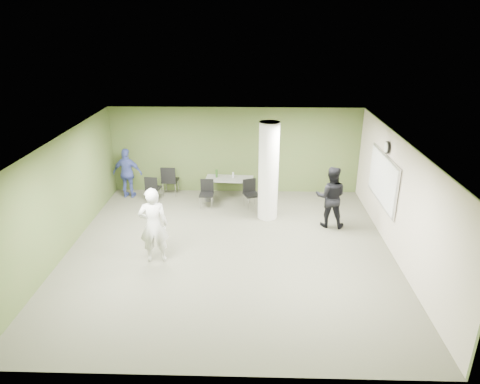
{
  "coord_description": "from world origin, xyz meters",
  "views": [
    {
      "loc": [
        0.53,
        -9.25,
        5.35
      ],
      "look_at": [
        0.24,
        1.0,
        1.18
      ],
      "focal_mm": 32.0,
      "sensor_mm": 36.0,
      "label": 1
    }
  ],
  "objects_px": {
    "chair_back_left": "(153,187)",
    "man_black": "(331,197)",
    "woman_white": "(154,225)",
    "man_blue": "(128,173)",
    "folding_table": "(229,180)"
  },
  "relations": [
    {
      "from": "woman_white",
      "to": "man_blue",
      "type": "bearing_deg",
      "value": -75.56
    },
    {
      "from": "woman_white",
      "to": "man_blue",
      "type": "height_order",
      "value": "woman_white"
    },
    {
      "from": "folding_table",
      "to": "woman_white",
      "type": "distance_m",
      "value": 4.1
    },
    {
      "from": "man_black",
      "to": "man_blue",
      "type": "height_order",
      "value": "man_black"
    },
    {
      "from": "folding_table",
      "to": "woman_white",
      "type": "relative_size",
      "value": 0.82
    },
    {
      "from": "chair_back_left",
      "to": "man_black",
      "type": "relative_size",
      "value": 0.49
    },
    {
      "from": "man_black",
      "to": "man_blue",
      "type": "relative_size",
      "value": 1.07
    },
    {
      "from": "chair_back_left",
      "to": "man_black",
      "type": "bearing_deg",
      "value": 169.6
    },
    {
      "from": "man_black",
      "to": "man_blue",
      "type": "bearing_deg",
      "value": -7.75
    },
    {
      "from": "woman_white",
      "to": "man_black",
      "type": "distance_m",
      "value": 4.83
    },
    {
      "from": "folding_table",
      "to": "woman_white",
      "type": "xyz_separation_m",
      "value": [
        -1.54,
        -3.79,
        0.27
      ]
    },
    {
      "from": "chair_back_left",
      "to": "man_blue",
      "type": "height_order",
      "value": "man_blue"
    },
    {
      "from": "chair_back_left",
      "to": "man_blue",
      "type": "bearing_deg",
      "value": -16.64
    },
    {
      "from": "woman_white",
      "to": "man_black",
      "type": "xyz_separation_m",
      "value": [
        4.41,
        1.97,
        -0.06
      ]
    },
    {
      "from": "chair_back_left",
      "to": "woman_white",
      "type": "distance_m",
      "value": 3.64
    }
  ]
}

